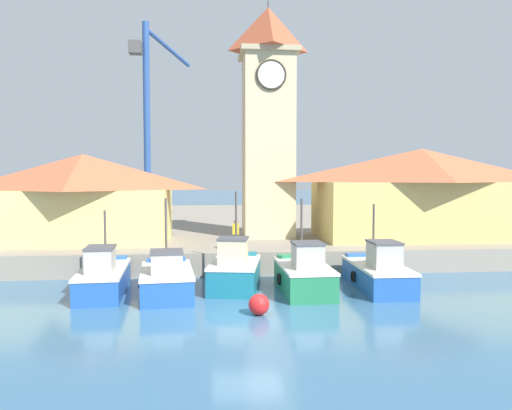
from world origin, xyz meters
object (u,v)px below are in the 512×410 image
fishing_boat_far_left (103,277)px  warehouse_right (421,192)px  fishing_boat_left_inner (235,271)px  warehouse_left (83,197)px  fishing_boat_left_outer (167,279)px  fishing_boat_mid_left (304,275)px  fishing_boat_center (378,272)px  clock_tower (268,117)px  mooring_buoy (259,304)px  port_crane_near (148,146)px  dock_worker_near_tower (236,234)px

fishing_boat_far_left → warehouse_right: warehouse_right is taller
fishing_boat_far_left → fishing_boat_left_inner: bearing=3.1°
fishing_boat_far_left → warehouse_left: size_ratio=0.52×
fishing_boat_left_outer → fishing_boat_left_inner: (2.96, 0.93, 0.11)m
fishing_boat_left_outer → warehouse_right: bearing=29.9°
fishing_boat_mid_left → fishing_boat_left_inner: bearing=161.0°
warehouse_right → fishing_boat_left_inner: bearing=-147.4°
fishing_boat_center → clock_tower: bearing=111.1°
fishing_boat_mid_left → clock_tower: 13.02m
clock_tower → mooring_buoy: (-1.94, -13.57, -8.40)m
warehouse_left → port_crane_near: port_crane_near is taller
mooring_buoy → warehouse_left: bearing=127.1°
fishing_boat_mid_left → clock_tower: bearing=92.1°
fishing_boat_center → port_crane_near: 25.39m
warehouse_left → port_crane_near: bearing=79.7°
mooring_buoy → dock_worker_near_tower: dock_worker_near_tower is taller
fishing_boat_far_left → port_crane_near: 21.72m
fishing_boat_center → mooring_buoy: fishing_boat_center is taller
warehouse_right → dock_worker_near_tower: 12.72m
fishing_boat_left_inner → fishing_boat_center: (6.41, -0.66, -0.06)m
warehouse_right → dock_worker_near_tower: (-11.81, -4.27, -1.99)m
fishing_boat_left_inner → clock_tower: 12.48m
fishing_boat_far_left → fishing_boat_mid_left: size_ratio=1.19×
fishing_boat_center → mooring_buoy: bearing=-147.5°
fishing_boat_left_inner → warehouse_left: bearing=137.5°
fishing_boat_mid_left → warehouse_left: size_ratio=0.44×
fishing_boat_left_outer → warehouse_left: 10.76m
fishing_boat_left_inner → dock_worker_near_tower: size_ratio=2.70×
fishing_boat_left_inner → warehouse_right: (12.03, 7.69, 3.23)m
clock_tower → warehouse_right: size_ratio=1.22×
fishing_boat_center → mooring_buoy: size_ratio=6.51×
fishing_boat_center → warehouse_right: warehouse_right is taller
fishing_boat_left_outer → fishing_boat_left_inner: fishing_boat_left_inner is taller
fishing_boat_far_left → clock_tower: bearing=48.9°
fishing_boat_left_inner → port_crane_near: 22.28m
clock_tower → fishing_boat_center: bearing=-68.9°
fishing_boat_left_inner → mooring_buoy: fishing_boat_left_inner is taller
clock_tower → fishing_boat_left_outer: bearing=-118.7°
warehouse_right → port_crane_near: (-18.23, 12.63, 3.48)m
fishing_boat_left_outer → fishing_boat_left_inner: 3.11m
fishing_boat_mid_left → port_crane_near: port_crane_near is taller
warehouse_left → fishing_boat_left_inner: bearing=-42.5°
clock_tower → warehouse_right: bearing=-9.4°
warehouse_left → port_crane_near: (2.29, 12.56, 3.68)m
fishing_boat_left_outer → warehouse_right: size_ratio=0.37×
fishing_boat_left_outer → port_crane_near: port_crane_near is taller
warehouse_left → fishing_boat_far_left: bearing=-71.2°
fishing_boat_far_left → fishing_boat_left_inner: (5.72, 0.31, 0.09)m
fishing_boat_center → fishing_boat_mid_left: bearing=-174.0°
fishing_boat_far_left → clock_tower: size_ratio=0.33×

